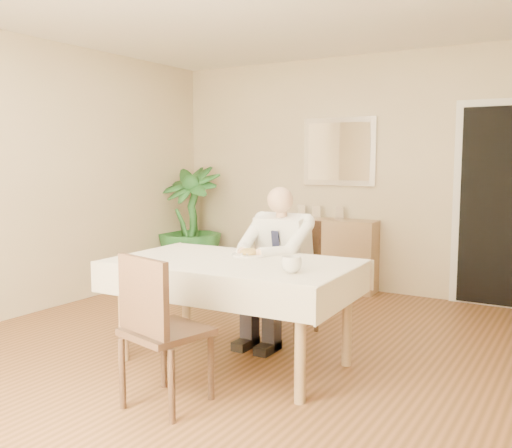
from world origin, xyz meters
The scene contains 17 objects.
room centered at (0.00, 0.00, 1.30)m, with size 5.00×5.02×2.60m.
doorway centered at (1.55, 2.46, 1.00)m, with size 0.96×0.07×2.10m.
mirror centered at (-0.19, 2.47, 1.55)m, with size 0.86×0.04×0.76m.
dining_table centered at (0.14, -0.20, 0.67)m, with size 1.76×1.09×0.75m.
chair_far centered at (0.14, 0.69, 0.54)m, with size 0.50×0.50×0.95m.
chair_near centered at (0.18, -1.07, 0.52)m, with size 0.53×0.53×0.92m.
seated_man centered at (0.14, 0.39, 0.69)m, with size 0.48×0.72×1.24m.
plate centered at (0.15, 0.01, 0.76)m, with size 0.26×0.26×0.02m, color white.
food centered at (0.15, 0.01, 0.78)m, with size 0.14×0.14×0.06m, color olive.
knife centered at (0.19, -0.05, 0.78)m, with size 0.01×0.01×0.13m, color silver.
fork centered at (0.11, -0.05, 0.78)m, with size 0.01×0.01×0.13m, color silver.
coffee_mug centered at (0.70, -0.38, 0.80)m, with size 0.13×0.13×0.10m, color white.
sideboard centered at (-0.19, 2.32, 0.40)m, with size 1.00×0.34×0.80m, color #94754C.
photo_frame_left centered at (-0.61, 2.39, 0.87)m, with size 0.10×0.02×0.14m, color silver.
photo_frame_center centered at (-0.40, 2.35, 0.87)m, with size 0.10×0.02×0.14m, color silver.
photo_frame_right centered at (-0.13, 2.38, 0.87)m, with size 0.10×0.02×0.14m, color silver.
potted_palm centered at (-1.95, 2.01, 0.69)m, with size 0.77×0.77×1.37m, color #1E521F.
Camera 1 is at (2.34, -3.54, 1.47)m, focal length 40.00 mm.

